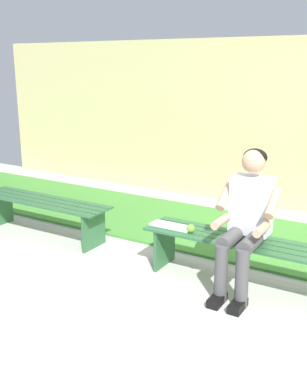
{
  "coord_description": "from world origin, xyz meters",
  "views": [
    {
      "loc": [
        -1.26,
        3.64,
        1.91
      ],
      "look_at": [
        0.84,
        0.15,
        0.78
      ],
      "focal_mm": 43.21,
      "sensor_mm": 36.0,
      "label": 1
    }
  ],
  "objects": [
    {
      "name": "bench_far",
      "position": [
        2.39,
        0.0,
        0.33
      ],
      "size": [
        1.68,
        0.42,
        0.43
      ],
      "rotation": [
        0.0,
        0.0,
        -0.0
      ],
      "color": "#2D6038",
      "rests_on": "ground"
    },
    {
      "name": "book_open",
      "position": [
        0.7,
        0.05,
        0.44
      ],
      "size": [
        0.41,
        0.16,
        0.02
      ],
      "rotation": [
        0.0,
        0.0,
        -0.0
      ],
      "color": "white",
      "rests_on": "bench_near"
    },
    {
      "name": "bench_near",
      "position": [
        0.0,
        0.0,
        0.33
      ],
      "size": [
        1.84,
        0.42,
        0.43
      ],
      "rotation": [
        0.0,
        0.0,
        -0.0
      ],
      "color": "#2D6038",
      "rests_on": "ground"
    },
    {
      "name": "brick_wall",
      "position": [
        0.5,
        -2.5,
        1.12
      ],
      "size": [
        9.5,
        0.24,
        2.25
      ],
      "primitive_type": "cube",
      "color": "#D1C684",
      "rests_on": "ground"
    },
    {
      "name": "apple",
      "position": [
        0.48,
        0.08,
        0.47
      ],
      "size": [
        0.08,
        0.08,
        0.08
      ],
      "primitive_type": "sphere",
      "color": "#72B738",
      "rests_on": "bench_near"
    },
    {
      "name": "person_seated",
      "position": [
        -0.04,
        0.1,
        0.67
      ],
      "size": [
        0.5,
        0.69,
        1.23
      ],
      "color": "silver",
      "rests_on": "ground"
    },
    {
      "name": "grass_strip",
      "position": [
        1.2,
        -1.12,
        0.01
      ],
      "size": [
        9.0,
        1.53,
        0.03
      ],
      "primitive_type": "cube",
      "color": "#478C38",
      "rests_on": "ground"
    },
    {
      "name": "ground_plane",
      "position": [
        1.2,
        1.0,
        -0.02
      ],
      "size": [
        10.0,
        7.0,
        0.04
      ],
      "primitive_type": "cube",
      "color": "beige"
    }
  ]
}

